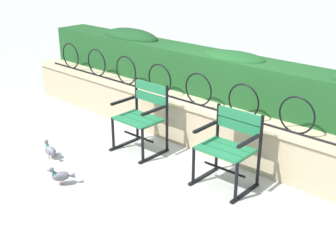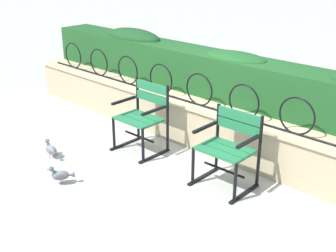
{
  "view_description": "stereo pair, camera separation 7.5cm",
  "coord_description": "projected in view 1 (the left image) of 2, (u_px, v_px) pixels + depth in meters",
  "views": [
    {
      "loc": [
        3.15,
        -3.33,
        2.45
      ],
      "look_at": [
        0.0,
        0.08,
        0.55
      ],
      "focal_mm": 47.16,
      "sensor_mm": 36.0,
      "label": 1
    },
    {
      "loc": [
        3.2,
        -3.28,
        2.45
      ],
      "look_at": [
        0.0,
        0.08,
        0.55
      ],
      "focal_mm": 47.16,
      "sensor_mm": 36.0,
      "label": 2
    }
  ],
  "objects": [
    {
      "name": "pigeon_near_chairs",
      "position": [
        61.0,
        176.0,
        4.84
      ],
      "size": [
        0.21,
        0.26,
        0.22
      ],
      "color": "slate",
      "rests_on": "ground"
    },
    {
      "name": "park_chair_right",
      "position": [
        229.0,
        146.0,
        4.75
      ],
      "size": [
        0.6,
        0.53,
        0.83
      ],
      "color": "#237547",
      "rests_on": "ground"
    },
    {
      "name": "hedge_row",
      "position": [
        229.0,
        75.0,
        5.74
      ],
      "size": [
        6.93,
        0.54,
        0.69
      ],
      "color": "#1E5123",
      "rests_on": "stone_wall"
    },
    {
      "name": "iron_arch_fence",
      "position": [
        199.0,
        91.0,
        5.49
      ],
      "size": [
        6.54,
        0.02,
        0.42
      ],
      "color": "black",
      "rests_on": "stone_wall"
    },
    {
      "name": "pigeon_far_side",
      "position": [
        50.0,
        150.0,
        5.44
      ],
      "size": [
        0.29,
        0.13,
        0.22
      ],
      "color": "gray",
      "rests_on": "ground"
    },
    {
      "name": "park_chair_left",
      "position": [
        142.0,
        115.0,
        5.56
      ],
      "size": [
        0.59,
        0.52,
        0.88
      ],
      "color": "#237547",
      "rests_on": "ground"
    },
    {
      "name": "ground_plane",
      "position": [
        163.0,
        171.0,
        5.17
      ],
      "size": [
        60.0,
        60.0,
        0.0
      ],
      "primitive_type": "plane",
      "color": "#B7B5AF"
    },
    {
      "name": "stone_wall",
      "position": [
        209.0,
        127.0,
        5.64
      ],
      "size": [
        7.07,
        0.41,
        0.58
      ],
      "color": "tan",
      "rests_on": "ground"
    }
  ]
}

